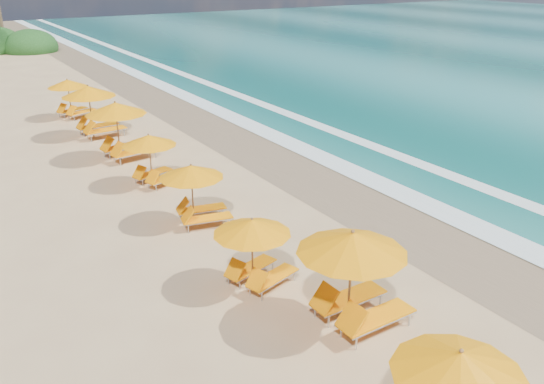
{
  "coord_description": "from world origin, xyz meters",
  "views": [
    {
      "loc": [
        -8.66,
        -13.86,
        7.81
      ],
      "look_at": [
        0.0,
        0.0,
        1.2
      ],
      "focal_mm": 37.3,
      "sensor_mm": 36.0,
      "label": 1
    }
  ],
  "objects": [
    {
      "name": "station_5",
      "position": [
        -1.88,
        1.48,
        1.16
      ],
      "size": [
        2.52,
        2.42,
        2.07
      ],
      "rotation": [
        0.0,
        0.0,
        -0.21
      ],
      "color": "olive",
      "rests_on": "ground"
    },
    {
      "name": "station_4",
      "position": [
        -2.22,
        -2.81,
        1.13
      ],
      "size": [
        2.53,
        2.46,
        2.01
      ],
      "rotation": [
        0.0,
        0.0,
        0.29
      ],
      "color": "olive",
      "rests_on": "ground"
    },
    {
      "name": "wet_sand",
      "position": [
        4.0,
        0.0,
        0.01
      ],
      "size": [
        4.0,
        160.0,
        0.01
      ],
      "primitive_type": "cube",
      "color": "#887151",
      "rests_on": "ground"
    },
    {
      "name": "ground",
      "position": [
        0.0,
        0.0,
        0.0
      ],
      "size": [
        160.0,
        160.0,
        0.0
      ],
      "primitive_type": "plane",
      "color": "tan",
      "rests_on": "ground"
    },
    {
      "name": "station_9",
      "position": [
        -1.84,
        17.47,
        1.22
      ],
      "size": [
        2.82,
        2.79,
        2.17
      ],
      "rotation": [
        0.0,
        0.0,
        0.4
      ],
      "color": "olive",
      "rests_on": "ground"
    },
    {
      "name": "station_7",
      "position": [
        -1.78,
        9.14,
        1.44
      ],
      "size": [
        3.03,
        2.88,
        2.57
      ],
      "rotation": [
        0.0,
        0.0,
        0.15
      ],
      "color": "olive",
      "rests_on": "ground"
    },
    {
      "name": "station_6",
      "position": [
        -1.79,
        5.51,
        1.15
      ],
      "size": [
        2.6,
        2.53,
        2.05
      ],
      "rotation": [
        0.0,
        0.0,
        0.31
      ],
      "color": "olive",
      "rests_on": "ground"
    },
    {
      "name": "station_8",
      "position": [
        -1.81,
        13.17,
        1.44
      ],
      "size": [
        2.91,
        2.73,
        2.56
      ],
      "rotation": [
        0.0,
        0.0,
        0.09
      ],
      "color": "olive",
      "rests_on": "ground"
    },
    {
      "name": "surf_foam",
      "position": [
        6.7,
        0.0,
        0.03
      ],
      "size": [
        4.0,
        160.0,
        0.01
      ],
      "color": "white",
      "rests_on": "ground"
    },
    {
      "name": "station_3",
      "position": [
        -1.18,
        -5.49,
        1.41
      ],
      "size": [
        2.72,
        2.51,
        2.51
      ],
      "rotation": [
        0.0,
        0.0,
        0.02
      ],
      "color": "olive",
      "rests_on": "ground"
    }
  ]
}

